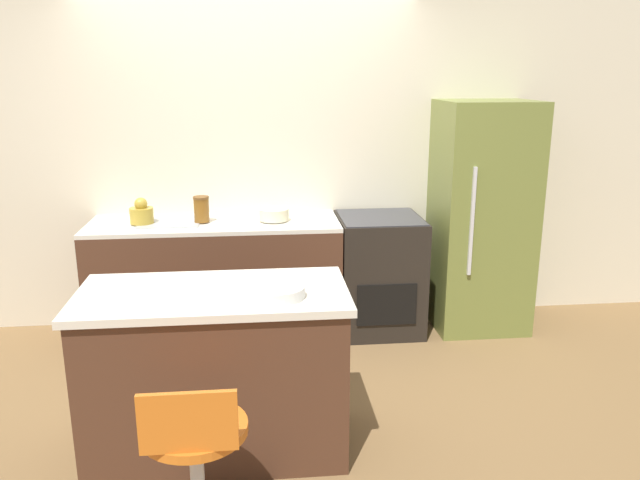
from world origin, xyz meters
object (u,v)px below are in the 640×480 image
Objects in this scene: oven_range at (379,274)px; stool_chair at (196,463)px; kettle at (142,213)px; mixing_bowl at (274,214)px; refrigerator at (481,217)px.

oven_range is 1.11× the size of stool_chair.
kettle is at bearing -179.35° from oven_range.
kettle is at bearing 180.00° from mixing_bowl.
stool_chair is (-2.00, -2.24, -0.48)m from refrigerator.
kettle reaches higher than stool_chair.
kettle reaches higher than oven_range.
oven_range is 0.90m from refrigerator.
refrigerator reaches higher than kettle.
kettle is (-0.55, 2.21, 0.57)m from stool_chair.
oven_range is 4.08× the size of mixing_bowl.
refrigerator is 1.60m from mixing_bowl.
mixing_bowl is (-0.80, -0.02, 0.49)m from oven_range.
kettle is (-1.76, -0.02, 0.52)m from oven_range.
mixing_bowl reaches higher than stool_chair.
oven_range is at bearing 61.63° from stool_chair.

